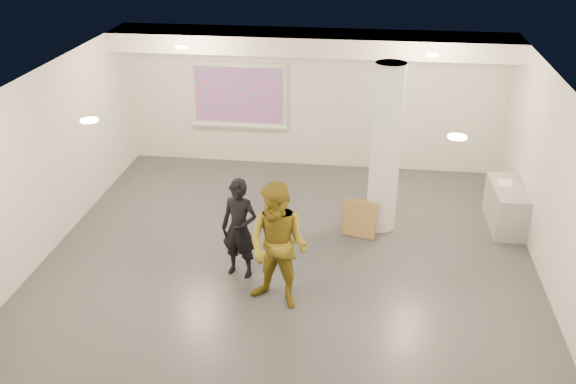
# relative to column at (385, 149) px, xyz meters

# --- Properties ---
(floor) EXTENTS (8.00, 9.00, 0.01)m
(floor) POSITION_rel_column_xyz_m (-1.50, -1.80, -1.50)
(floor) COLOR #33363B
(floor) RESTS_ON ground
(ceiling) EXTENTS (8.00, 9.00, 0.01)m
(ceiling) POSITION_rel_column_xyz_m (-1.50, -1.80, 1.50)
(ceiling) COLOR white
(ceiling) RESTS_ON floor
(wall_back) EXTENTS (8.00, 0.01, 3.00)m
(wall_back) POSITION_rel_column_xyz_m (-1.50, 2.70, 0.00)
(wall_back) COLOR silver
(wall_back) RESTS_ON floor
(wall_left) EXTENTS (0.01, 9.00, 3.00)m
(wall_left) POSITION_rel_column_xyz_m (-5.50, -1.80, 0.00)
(wall_left) COLOR silver
(wall_left) RESTS_ON floor
(wall_right) EXTENTS (0.01, 9.00, 3.00)m
(wall_right) POSITION_rel_column_xyz_m (2.50, -1.80, 0.00)
(wall_right) COLOR silver
(wall_right) RESTS_ON floor
(soffit_band) EXTENTS (8.00, 1.10, 0.36)m
(soffit_band) POSITION_rel_column_xyz_m (-1.50, 2.15, 1.32)
(soffit_band) COLOR white
(soffit_band) RESTS_ON ceiling
(downlight_nw) EXTENTS (0.22, 0.22, 0.02)m
(downlight_nw) POSITION_rel_column_xyz_m (-3.70, 0.70, 1.48)
(downlight_nw) COLOR #FFDE84
(downlight_nw) RESTS_ON ceiling
(downlight_ne) EXTENTS (0.22, 0.22, 0.02)m
(downlight_ne) POSITION_rel_column_xyz_m (0.70, 0.70, 1.48)
(downlight_ne) COLOR #FFDE84
(downlight_ne) RESTS_ON ceiling
(downlight_sw) EXTENTS (0.22, 0.22, 0.02)m
(downlight_sw) POSITION_rel_column_xyz_m (-3.70, -3.30, 1.48)
(downlight_sw) COLOR #FFDE84
(downlight_sw) RESTS_ON ceiling
(downlight_se) EXTENTS (0.22, 0.22, 0.02)m
(downlight_se) POSITION_rel_column_xyz_m (0.70, -3.30, 1.48)
(downlight_se) COLOR #FFDE84
(downlight_se) RESTS_ON ceiling
(column) EXTENTS (0.52, 0.52, 3.00)m
(column) POSITION_rel_column_xyz_m (0.00, 0.00, 0.00)
(column) COLOR white
(column) RESTS_ON floor
(projection_screen) EXTENTS (2.10, 0.13, 1.42)m
(projection_screen) POSITION_rel_column_xyz_m (-3.10, 2.65, 0.03)
(projection_screen) COLOR white
(projection_screen) RESTS_ON wall_back
(credenza) EXTENTS (0.59, 1.33, 0.77)m
(credenza) POSITION_rel_column_xyz_m (2.22, 0.32, -1.12)
(credenza) COLOR #95989A
(credenza) RESTS_ON floor
(papers_stack) EXTENTS (0.28, 0.34, 0.02)m
(papers_stack) POSITION_rel_column_xyz_m (2.17, 0.46, -0.72)
(papers_stack) COLOR white
(papers_stack) RESTS_ON credenza
(cardboard_back) EXTENTS (0.63, 0.32, 0.66)m
(cardboard_back) POSITION_rel_column_xyz_m (-0.37, -0.40, -1.17)
(cardboard_back) COLOR olive
(cardboard_back) RESTS_ON floor
(cardboard_front) EXTENTS (0.49, 0.23, 0.52)m
(cardboard_front) POSITION_rel_column_xyz_m (-0.29, -0.06, -1.24)
(cardboard_front) COLOR olive
(cardboard_front) RESTS_ON floor
(woman) EXTENTS (0.66, 0.51, 1.62)m
(woman) POSITION_rel_column_xyz_m (-2.19, -1.88, -0.69)
(woman) COLOR black
(woman) RESTS_ON floor
(man) EXTENTS (1.13, 1.00, 1.92)m
(man) POSITION_rel_column_xyz_m (-1.48, -2.59, -0.54)
(man) COLOR olive
(man) RESTS_ON floor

